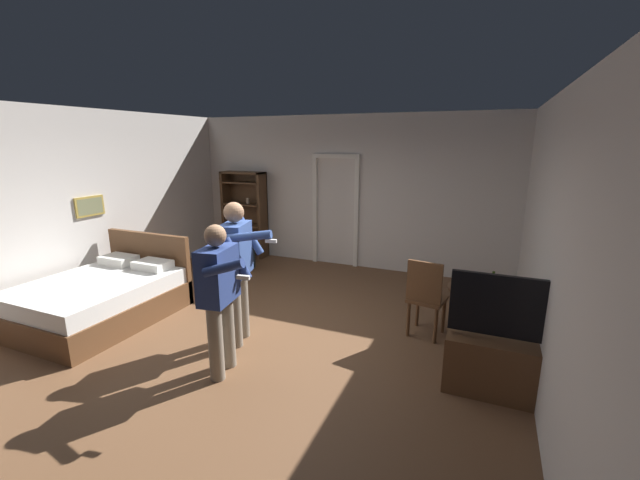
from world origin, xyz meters
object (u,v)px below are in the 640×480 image
at_px(tv_flatscreen, 502,360).
at_px(person_striped_shirt, 237,263).
at_px(side_table, 477,306).
at_px(bookshelf, 245,211).
at_px(suitcase_dark, 237,258).
at_px(bottle_on_table, 493,284).
at_px(person_blue_shirt, 220,290).
at_px(bed, 103,297).
at_px(wooden_chair, 426,295).
at_px(laptop, 477,285).

xyz_separation_m(tv_flatscreen, person_striped_shirt, (-2.87, -0.08, 0.63)).
distance_m(side_table, person_striped_shirt, 2.85).
height_order(bookshelf, suitcase_dark, bookshelf).
bearing_deg(tv_flatscreen, person_striped_shirt, -178.43).
bearing_deg(bottle_on_table, person_blue_shirt, -147.68).
bearing_deg(suitcase_dark, person_striped_shirt, -67.13).
bearing_deg(person_blue_shirt, bookshelf, 120.10).
relative_size(bookshelf, side_table, 2.51).
relative_size(bed, bottle_on_table, 7.78).
bearing_deg(tv_flatscreen, wooden_chair, 133.29).
bearing_deg(person_striped_shirt, side_table, 21.65).
bearing_deg(bed, person_striped_shirt, 5.03).
distance_m(bookshelf, suitcase_dark, 1.19).
bearing_deg(laptop, bottle_on_table, -13.99).
bearing_deg(bookshelf, bed, -90.84).
bearing_deg(suitcase_dark, bottle_on_table, -30.42).
height_order(bottle_on_table, suitcase_dark, bottle_on_table).
relative_size(person_blue_shirt, person_striped_shirt, 0.93).
bearing_deg(laptop, side_table, 68.13).
bearing_deg(side_table, person_striped_shirt, -158.35).
bearing_deg(bottle_on_table, suitcase_dark, 162.16).
distance_m(bed, person_blue_shirt, 2.43).
relative_size(side_table, person_blue_shirt, 0.44).
relative_size(side_table, bottle_on_table, 2.81).
relative_size(tv_flatscreen, wooden_chair, 1.21).
relative_size(laptop, person_striped_shirt, 0.24).
distance_m(wooden_chair, person_striped_shirt, 2.29).
distance_m(bookshelf, bottle_on_table, 5.30).
bearing_deg(bottle_on_table, tv_flatscreen, -81.84).
height_order(bed, tv_flatscreen, tv_flatscreen).
height_order(bed, person_blue_shirt, person_blue_shirt).
bearing_deg(wooden_chair, bed, -164.21).
xyz_separation_m(side_table, bottle_on_table, (0.14, -0.08, 0.33)).
relative_size(bed, side_table, 2.77).
relative_size(laptop, suitcase_dark, 0.65).
height_order(side_table, laptop, laptop).
xyz_separation_m(person_striped_shirt, suitcase_dark, (-1.70, 2.38, -0.79)).
xyz_separation_m(side_table, suitcase_dark, (-4.30, 1.35, -0.27)).
xyz_separation_m(bed, person_blue_shirt, (2.30, -0.46, 0.61)).
bearing_deg(side_table, bottle_on_table, -29.74).
distance_m(bottle_on_table, person_striped_shirt, 2.91).
relative_size(side_table, person_striped_shirt, 0.41).
bearing_deg(tv_flatscreen, suitcase_dark, 153.22).
relative_size(bookshelf, wooden_chair, 1.78).
height_order(wooden_chair, suitcase_dark, wooden_chair).
relative_size(bed, person_striped_shirt, 1.14).
distance_m(bed, suitcase_dark, 2.60).
relative_size(bed, wooden_chair, 1.96).
bearing_deg(person_striped_shirt, bookshelf, 122.01).
bearing_deg(wooden_chair, tv_flatscreen, -46.71).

